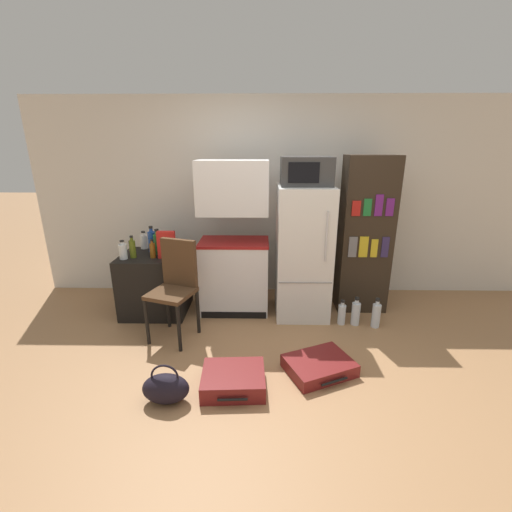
% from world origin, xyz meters
% --- Properties ---
extents(ground_plane, '(24.00, 24.00, 0.00)m').
position_xyz_m(ground_plane, '(0.00, 0.00, 0.00)').
color(ground_plane, '#A3754C').
extents(wall_back, '(6.40, 0.10, 2.47)m').
position_xyz_m(wall_back, '(0.20, 2.00, 1.23)').
color(wall_back, silver).
rests_on(wall_back, ground_plane).
extents(side_table, '(0.72, 0.64, 0.71)m').
position_xyz_m(side_table, '(-1.35, 1.28, 0.35)').
color(side_table, black).
rests_on(side_table, ground_plane).
extents(kitchen_hutch, '(0.79, 0.51, 1.75)m').
position_xyz_m(kitchen_hutch, '(-0.42, 1.35, 0.80)').
color(kitchen_hutch, white).
rests_on(kitchen_hutch, ground_plane).
extents(refrigerator, '(0.59, 0.66, 1.48)m').
position_xyz_m(refrigerator, '(0.36, 1.28, 0.74)').
color(refrigerator, silver).
rests_on(refrigerator, ground_plane).
extents(microwave, '(0.54, 0.36, 0.30)m').
position_xyz_m(microwave, '(0.36, 1.28, 1.63)').
color(microwave, '#333333').
rests_on(microwave, refrigerator).
extents(bookshelf, '(0.57, 0.35, 1.80)m').
position_xyz_m(bookshelf, '(1.09, 1.43, 0.90)').
color(bookshelf, '#2D2319').
rests_on(bookshelf, ground_plane).
extents(bottle_blue_soda, '(0.09, 0.09, 0.31)m').
position_xyz_m(bottle_blue_soda, '(-1.38, 1.40, 0.83)').
color(bottle_blue_soda, '#1E47A3').
rests_on(bottle_blue_soda, side_table).
extents(bottle_milk_white, '(0.09, 0.09, 0.21)m').
position_xyz_m(bottle_milk_white, '(-1.53, 1.54, 0.80)').
color(bottle_milk_white, white).
rests_on(bottle_milk_white, side_table).
extents(bottle_green_tall, '(0.09, 0.09, 0.29)m').
position_xyz_m(bottle_green_tall, '(-1.30, 1.32, 0.83)').
color(bottle_green_tall, '#1E6028').
rests_on(bottle_green_tall, side_table).
extents(bottle_olive_oil, '(0.07, 0.07, 0.25)m').
position_xyz_m(bottle_olive_oil, '(-1.53, 1.18, 0.81)').
color(bottle_olive_oil, '#566619').
rests_on(bottle_olive_oil, side_table).
extents(bottle_clear_short, '(0.09, 0.09, 0.21)m').
position_xyz_m(bottle_clear_short, '(-1.62, 1.12, 0.80)').
color(bottle_clear_short, silver).
rests_on(bottle_clear_short, side_table).
extents(bottle_amber_beer, '(0.06, 0.06, 0.21)m').
position_xyz_m(bottle_amber_beer, '(-1.31, 1.17, 0.79)').
color(bottle_amber_beer, brown).
rests_on(bottle_amber_beer, side_table).
extents(cereal_box, '(0.19, 0.07, 0.30)m').
position_xyz_m(cereal_box, '(-1.15, 1.17, 0.86)').
color(cereal_box, red).
rests_on(cereal_box, side_table).
extents(chair, '(0.51, 0.51, 1.01)m').
position_xyz_m(chair, '(-0.97, 0.76, 0.60)').
color(chair, black).
rests_on(chair, ground_plane).
extents(suitcase_large_flat, '(0.53, 0.47, 0.15)m').
position_xyz_m(suitcase_large_flat, '(-0.33, -0.08, 0.07)').
color(suitcase_large_flat, maroon).
rests_on(suitcase_large_flat, ground_plane).
extents(suitcase_small_flat, '(0.67, 0.61, 0.12)m').
position_xyz_m(suitcase_small_flat, '(0.40, 0.15, 0.06)').
color(suitcase_small_flat, maroon).
rests_on(suitcase_small_flat, ground_plane).
extents(handbag, '(0.36, 0.20, 0.33)m').
position_xyz_m(handbag, '(-0.84, -0.25, 0.12)').
color(handbag, black).
rests_on(handbag, ground_plane).
extents(water_bottle_front, '(0.08, 0.08, 0.29)m').
position_xyz_m(water_bottle_front, '(0.78, 1.00, 0.12)').
color(water_bottle_front, silver).
rests_on(water_bottle_front, ground_plane).
extents(water_bottle_middle, '(0.09, 0.09, 0.32)m').
position_xyz_m(water_bottle_middle, '(0.93, 0.99, 0.14)').
color(water_bottle_middle, silver).
rests_on(water_bottle_middle, ground_plane).
extents(water_bottle_back, '(0.09, 0.09, 0.34)m').
position_xyz_m(water_bottle_back, '(1.14, 0.94, 0.14)').
color(water_bottle_back, silver).
rests_on(water_bottle_back, ground_plane).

